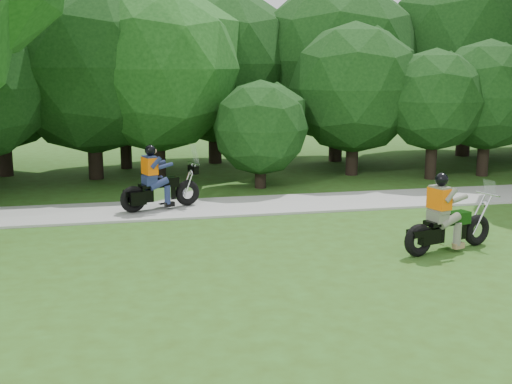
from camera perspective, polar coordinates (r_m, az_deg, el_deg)
name	(u,v)px	position (r m, az deg, el deg)	size (l,w,h in m)	color
ground	(489,313)	(10.61, 19.98, -10.06)	(100.00, 100.00, 0.00)	#314E16
walkway	(325,202)	(17.58, 6.20, -0.90)	(60.00, 2.20, 0.06)	#9A9A95
tree_line	(294,66)	(23.79, 3.36, 11.16)	(39.03, 11.95, 7.77)	black
chopper_motorcycle	(445,223)	(13.46, 16.46, -2.63)	(2.25, 1.03, 1.64)	black
touring_motorcycle	(156,186)	(16.54, -8.91, 0.51)	(2.13, 1.20, 1.68)	black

